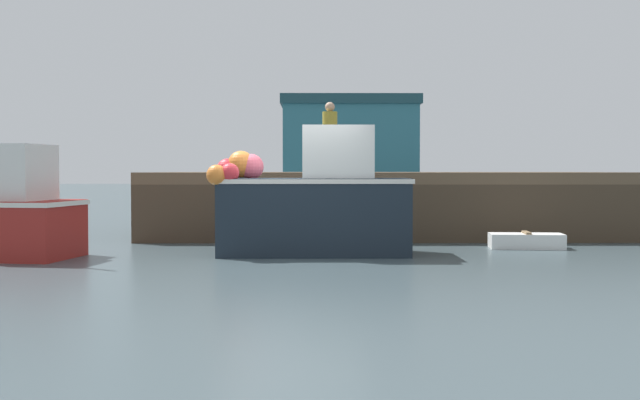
# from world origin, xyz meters

# --- Properties ---
(ground) EXTENTS (120.00, 160.00, 0.10)m
(ground) POSITION_xyz_m (0.00, 0.00, -0.05)
(ground) COLOR #3D4C51
(pier) EXTENTS (11.18, 6.73, 1.47)m
(pier) POSITION_xyz_m (2.16, 5.57, 1.22)
(pier) COLOR brown
(pier) RESTS_ON ground
(fishing_boat_near_right) EXTENTS (3.57, 1.69, 2.30)m
(fishing_boat_near_right) POSITION_xyz_m (0.37, 0.46, 0.94)
(fishing_boat_near_right) COLOR #19232D
(fishing_boat_near_right) RESTS_ON ground
(rowboat) EXTENTS (1.45, 0.78, 0.33)m
(rowboat) POSITION_xyz_m (4.48, 1.54, 0.15)
(rowboat) COLOR white
(rowboat) RESTS_ON ground
(dockworker) EXTENTS (0.34, 0.34, 1.60)m
(dockworker) POSITION_xyz_m (0.73, 4.53, 2.27)
(dockworker) COLOR #2D3342
(dockworker) RESTS_ON pier
(warehouse) EXTENTS (7.25, 5.96, 5.43)m
(warehouse) POSITION_xyz_m (2.30, 30.48, 2.73)
(warehouse) COLOR #2D6B7A
(warehouse) RESTS_ON ground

